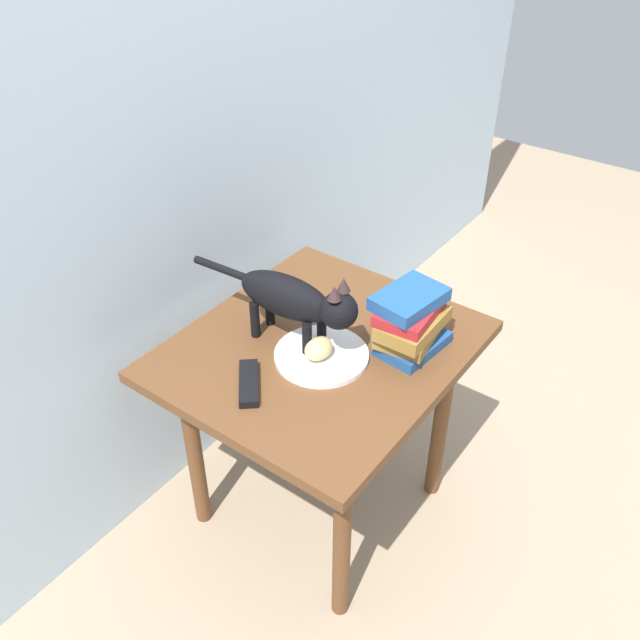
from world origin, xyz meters
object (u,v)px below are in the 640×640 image
object	(u,v)px
bread_roll	(319,349)
book_stack	(411,322)
cat	(296,300)
side_table	(320,372)
plate	(321,355)
tv_remote	(249,383)

from	to	relation	value
bread_roll	book_stack	world-z (taller)	book_stack
cat	book_stack	distance (m)	0.29
side_table	bread_roll	distance (m)	0.14
bread_roll	cat	bearing A→B (deg)	74.53
plate	book_stack	distance (m)	0.23
bread_roll	book_stack	distance (m)	0.23
plate	cat	bearing A→B (deg)	83.73
bread_roll	side_table	bearing A→B (deg)	33.21
cat	tv_remote	size ratio (longest dim) A/B	3.20
side_table	cat	size ratio (longest dim) A/B	1.54
plate	book_stack	world-z (taller)	book_stack
side_table	tv_remote	xyz separation A→B (m)	(-0.22, 0.04, 0.10)
cat	tv_remote	xyz separation A→B (m)	(-0.19, -0.01, -0.12)
book_stack	tv_remote	size ratio (longest dim) A/B	1.41
side_table	bread_roll	world-z (taller)	bread_roll
bread_roll	cat	world-z (taller)	cat
bread_roll	book_stack	size ratio (longest dim) A/B	0.38
tv_remote	side_table	bearing A→B (deg)	-52.30
plate	bread_roll	world-z (taller)	bread_roll
side_table	plate	world-z (taller)	plate
plate	bread_roll	xyz separation A→B (m)	(-0.01, -0.00, 0.03)
book_stack	plate	bearing A→B (deg)	136.89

